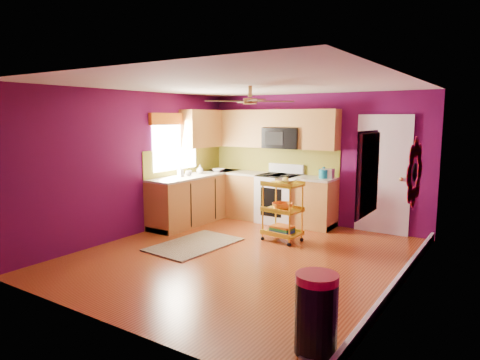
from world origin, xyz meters
The scene contains 18 objects.
ground centered at (0.00, 0.00, 0.00)m, with size 5.00×5.00×0.00m, color maroon.
room_envelope centered at (0.03, 0.00, 1.63)m, with size 4.54×5.04×2.52m.
lower_cabinets centered at (-1.35, 1.82, 0.43)m, with size 2.81×2.31×0.94m.
electric_range centered at (-0.55, 2.17, 0.48)m, with size 0.76×0.66×1.13m.
upper_cabinetry centered at (-1.24, 2.17, 1.80)m, with size 2.80×2.30×1.26m.
left_window centered at (-2.22, 1.05, 1.74)m, with size 0.08×1.35×1.08m.
panel_door centered at (1.35, 2.47, 1.02)m, with size 0.95×0.11×2.15m.
right_wall_art centered at (2.23, -0.34, 1.44)m, with size 0.04×2.74×1.04m.
ceiling_fan centered at (0.00, 0.20, 2.29)m, with size 1.01×1.01×0.26m.
shag_rug centered at (-0.95, 0.04, 0.01)m, with size 0.91×1.49×0.02m, color black.
rolling_cart centered at (0.12, 1.04, 0.56)m, with size 0.65×0.51×1.09m.
trash_can centered at (1.96, -1.85, 0.36)m, with size 0.48×0.48×0.72m.
teal_kettle centered at (0.34, 2.22, 1.02)m, with size 0.18×0.18×0.21m.
toaster centered at (0.40, 2.26, 1.03)m, with size 0.22×0.15×0.18m, color beige.
soap_bottle_a centered at (-1.99, 0.92, 1.04)m, with size 0.09×0.09×0.20m, color #EA3F72.
soap_bottle_b centered at (-1.96, 1.48, 1.03)m, with size 0.14×0.14×0.18m, color white.
counter_dish centered at (-1.86, 1.96, 0.97)m, with size 0.25×0.25×0.06m, color white.
counter_cup centered at (-1.93, 1.09, 0.99)m, with size 0.13×0.13×0.10m, color white.
Camera 1 is at (3.33, -5.14, 2.04)m, focal length 32.00 mm.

